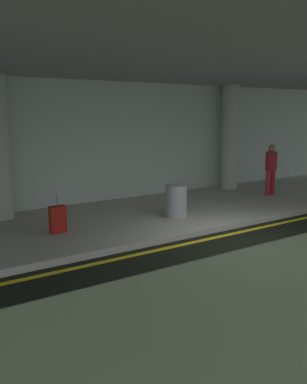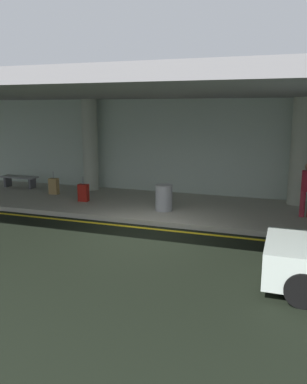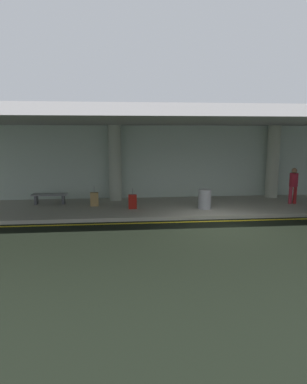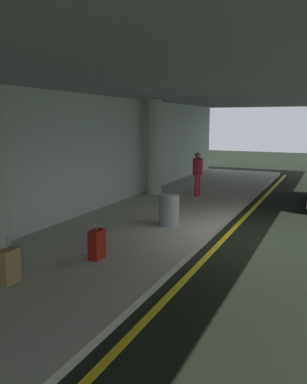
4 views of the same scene
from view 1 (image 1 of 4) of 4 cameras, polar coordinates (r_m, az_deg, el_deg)
name	(u,v)px [view 1 (image 1 of 4)]	position (r m, az deg, el deg)	size (l,w,h in m)	color
ground_plane	(242,245)	(9.31, 12.28, -7.16)	(60.00, 60.00, 0.00)	black
sidewalk	(163,213)	(11.57, 1.31, -2.93)	(26.00, 4.20, 0.15)	#A5A395
lane_stripe_yellow	(220,236)	(9.79, 9.30, -6.11)	(26.00, 0.14, 0.01)	yellow
support_column_left_mid	(230,138)	(15.03, 10.59, 7.45)	(0.62, 0.62, 3.65)	#A3AA95
ceiling_overhang	(175,69)	(10.88, 2.97, 16.73)	(28.00, 13.20, 0.30)	gray
terminal_back_wall	(123,143)	(13.18, -4.24, 6.80)	(26.00, 0.30, 3.80)	#AABBAE
traveler_with_luggage	(271,166)	(14.12, 16.05, 3.47)	(0.38, 0.38, 1.68)	#A42635
suitcase_upright_primary	(58,219)	(9.63, -13.19, -3.73)	(0.36, 0.22, 0.90)	maroon
trash_bin_steel	(176,201)	(10.78, 3.18, -1.26)	(0.56, 0.56, 0.85)	gray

